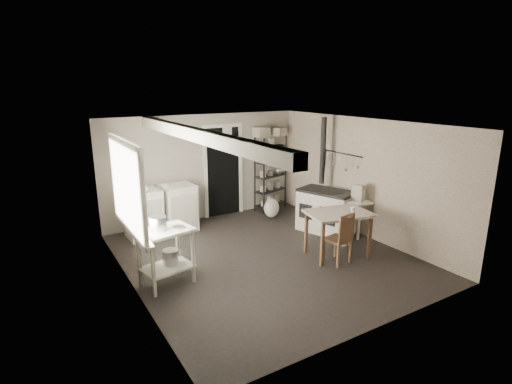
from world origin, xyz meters
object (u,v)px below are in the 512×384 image
prep_table (166,259)px  shelf_rack (271,170)px  stockpot (158,225)px  work_table (337,235)px  stove (326,211)px  chair (338,235)px  base_cabinets (161,211)px  flour_sack (272,207)px

prep_table → shelf_rack: shelf_rack is taller
prep_table → shelf_rack: size_ratio=0.50×
stockpot → work_table: (2.97, -0.56, -0.56)m
stockpot → shelf_rack: 4.19m
stove → prep_table: bearing=168.5°
chair → work_table: bearing=39.0°
base_cabinets → stove: size_ratio=1.31×
stockpot → base_cabinets: stockpot is taller
stockpot → prep_table: bearing=-21.5°
stove → stockpot: bearing=167.8°
stockpot → flour_sack: bearing=29.7°
prep_table → base_cabinets: (0.62, 2.12, 0.06)m
stove → flour_sack: stove is taller
work_table → chair: bearing=-132.7°
prep_table → work_table: (2.89, -0.52, -0.02)m
prep_table → work_table: size_ratio=0.83×
stove → chair: (-0.81, -1.23, 0.04)m
prep_table → chair: bearing=-15.3°
work_table → prep_table: bearing=169.7°
prep_table → stove: stove is taller
base_cabinets → stove: bearing=-31.7°
stockpot → base_cabinets: bearing=71.5°
base_cabinets → chair: (2.07, -2.85, 0.02)m
stockpot → stove: 3.65m
stockpot → chair: size_ratio=0.30×
prep_table → chair: size_ratio=0.98×
base_cabinets → shelf_rack: 2.83m
stockpot → base_cabinets: (0.70, 2.09, -0.48)m
prep_table → stove: size_ratio=0.79×
shelf_rack → work_table: shelf_rack is taller
flour_sack → stove: bearing=-71.4°
prep_table → chair: chair is taller
work_table → chair: 0.30m
shelf_rack → base_cabinets: bearing=169.4°
prep_table → shelf_rack: (3.39, 2.38, 0.55)m
base_cabinets → stockpot: bearing=-110.9°
base_cabinets → shelf_rack: bearing=3.1°
chair → flour_sack: size_ratio=2.06×
flour_sack → shelf_rack: bearing=59.5°
base_cabinets → prep_table: bearing=-108.7°
stove → chair: bearing=-143.0°
stove → base_cabinets: bearing=131.1°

